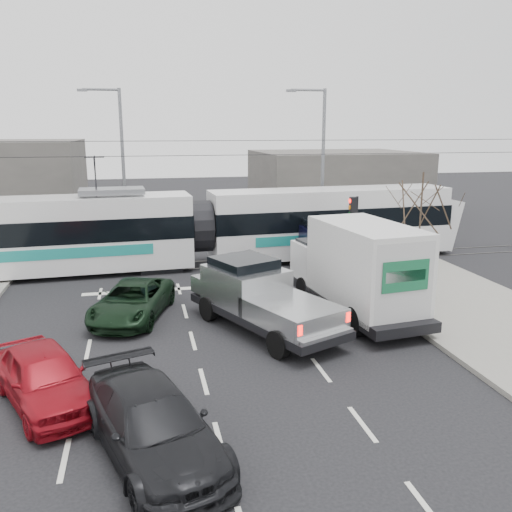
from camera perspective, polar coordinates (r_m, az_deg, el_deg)
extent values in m
plane|color=black|center=(18.33, -1.33, -8.47)|extent=(120.00, 120.00, 0.00)
cube|color=gray|center=(21.76, 22.76, -5.77)|extent=(6.00, 60.00, 0.15)
cube|color=#33302D|center=(27.75, -5.25, -0.90)|extent=(60.00, 1.60, 0.03)
cube|color=#615C58|center=(43.67, 8.26, 7.55)|extent=(12.00, 10.00, 5.00)
cylinder|color=#47382B|center=(22.67, 16.61, -0.71)|extent=(0.14, 0.14, 2.75)
cylinder|color=#47382B|center=(22.22, 17.03, 5.56)|extent=(0.07, 0.07, 2.25)
cylinder|color=black|center=(25.66, 10.45, 2.20)|extent=(0.12, 0.12, 3.60)
cube|color=black|center=(25.37, 10.16, 5.07)|extent=(0.28, 0.28, 0.95)
cylinder|color=#FF0C07|center=(25.27, 9.87, 5.74)|extent=(0.06, 0.20, 0.20)
cylinder|color=orange|center=(25.32, 9.84, 5.06)|extent=(0.06, 0.20, 0.20)
cylinder|color=#05330C|center=(25.36, 9.82, 4.39)|extent=(0.06, 0.20, 0.20)
cube|color=white|center=(25.43, 10.59, 3.24)|extent=(0.02, 0.30, 0.40)
cylinder|color=slate|center=(32.61, 7.04, 9.18)|extent=(0.20, 0.20, 9.00)
cylinder|color=slate|center=(32.28, 5.51, 17.00)|extent=(2.00, 0.14, 0.14)
cube|color=slate|center=(31.99, 3.73, 16.97)|extent=(0.55, 0.25, 0.14)
cylinder|color=slate|center=(32.81, -13.78, 8.93)|extent=(0.20, 0.20, 9.00)
cylinder|color=slate|center=(32.83, -16.04, 16.50)|extent=(2.00, 0.14, 0.14)
cube|color=slate|center=(32.90, -17.84, 16.29)|extent=(0.55, 0.25, 0.14)
cylinder|color=black|center=(26.94, -5.50, 10.50)|extent=(60.00, 0.03, 0.03)
cylinder|color=black|center=(26.91, -5.53, 11.99)|extent=(60.00, 0.03, 0.03)
cube|color=white|center=(27.19, -20.46, 0.21)|extent=(12.97, 3.39, 1.56)
cube|color=black|center=(26.96, -20.66, 2.70)|extent=(13.03, 3.42, 1.06)
cube|color=white|center=(26.81, -20.83, 4.71)|extent=(12.96, 3.28, 0.99)
cube|color=teal|center=(25.81, -20.75, 0.16)|extent=(8.98, 0.51, 0.50)
cube|color=white|center=(29.35, 7.75, 1.86)|extent=(12.97, 3.39, 1.56)
cube|color=black|center=(29.14, 7.83, 4.18)|extent=(13.03, 3.42, 1.06)
cube|color=white|center=(29.00, 7.89, 6.04)|extent=(12.96, 3.28, 0.99)
cube|color=teal|center=(28.07, 8.85, 1.89)|extent=(8.98, 0.51, 0.50)
cylinder|color=black|center=(27.22, -5.85, 3.14)|extent=(1.14, 2.63, 2.58)
cube|color=slate|center=(26.60, -14.94, 6.63)|extent=(3.07, 1.78, 0.25)
cube|color=black|center=(27.35, -10.09, -0.90)|extent=(2.12, 2.39, 0.36)
cube|color=black|center=(28.01, -1.54, -0.35)|extent=(2.12, 2.39, 0.36)
cube|color=black|center=(31.04, 13.65, 0.63)|extent=(2.12, 2.39, 0.36)
cube|color=black|center=(18.60, 0.95, -6.14)|extent=(4.59, 6.74, 0.28)
cube|color=#B6B9BB|center=(19.25, -1.10, -3.05)|extent=(3.06, 3.33, 1.27)
cube|color=black|center=(19.16, -1.30, -1.08)|extent=(2.49, 2.51, 0.61)
cube|color=#B6B9BB|center=(20.55, -3.55, -2.74)|extent=(2.38, 1.90, 0.61)
cube|color=#B6B9BB|center=(17.42, 3.75, -6.01)|extent=(3.14, 3.50, 0.72)
cube|color=silver|center=(16.36, 7.49, -8.52)|extent=(1.94, 1.00, 0.20)
cube|color=#FF0C07|center=(15.69, 4.61, -7.82)|extent=(0.18, 0.14, 0.31)
cube|color=#FF0C07|center=(16.94, 9.64, -6.34)|extent=(0.18, 0.14, 0.31)
cylinder|color=black|center=(19.73, -5.01, -5.54)|extent=(0.64, 0.93, 0.88)
cylinder|color=black|center=(20.79, -0.20, -4.50)|extent=(0.64, 0.93, 0.88)
cylinder|color=black|center=(16.57, 2.41, -9.28)|extent=(0.64, 0.93, 0.88)
cylinder|color=black|center=(17.82, 7.58, -7.73)|extent=(0.64, 0.93, 0.88)
cube|color=black|center=(20.65, 10.32, -4.52)|extent=(3.23, 7.28, 0.35)
cube|color=white|center=(22.69, 7.12, -0.53)|extent=(2.48, 1.95, 1.61)
cube|color=black|center=(22.68, 7.01, 1.03)|extent=(2.10, 1.35, 0.60)
cube|color=silver|center=(19.66, 11.50, -0.98)|extent=(2.97, 5.04, 2.97)
cube|color=silver|center=(17.73, 15.36, -2.76)|extent=(2.12, 0.30, 2.61)
cube|color=#16603A|center=(17.63, 15.50, -2.06)|extent=(1.68, 0.22, 1.01)
cube|color=black|center=(18.05, 15.47, -7.79)|extent=(2.19, 0.51, 0.18)
cylinder|color=black|center=(22.14, 5.06, -3.40)|extent=(0.41, 0.94, 0.91)
cylinder|color=black|center=(23.06, 9.89, -2.86)|extent=(0.41, 0.94, 0.91)
cylinder|color=black|center=(18.55, 10.41, -6.77)|extent=(0.42, 1.03, 1.01)
cylinder|color=black|center=(19.64, 15.85, -5.92)|extent=(0.42, 1.03, 1.01)
cube|color=black|center=(26.00, 7.67, -0.53)|extent=(2.33, 5.80, 0.29)
cube|color=black|center=(26.79, 7.06, 1.66)|extent=(2.16, 2.48, 1.32)
cube|color=black|center=(26.77, 7.03, 3.15)|extent=(1.86, 1.78, 0.63)
cube|color=black|center=(28.13, 6.22, 1.70)|extent=(2.05, 1.10, 0.63)
cube|color=black|center=(24.74, 8.59, -0.18)|extent=(2.17, 2.65, 0.74)
cube|color=silver|center=(23.45, 9.71, -1.76)|extent=(1.96, 0.28, 0.21)
cube|color=#590505|center=(23.15, 7.49, -0.79)|extent=(0.16, 0.10, 0.32)
cube|color=#590505|center=(23.78, 11.78, -0.58)|extent=(0.16, 0.10, 0.32)
cylinder|color=black|center=(27.49, 4.57, -0.06)|extent=(0.35, 0.93, 0.92)
cylinder|color=black|center=(28.04, 8.43, 0.10)|extent=(0.35, 0.93, 0.92)
cylinder|color=black|center=(24.07, 6.77, -2.05)|extent=(0.35, 0.93, 0.92)
cylinder|color=black|center=(24.70, 11.10, -1.82)|extent=(0.35, 0.93, 0.92)
imported|color=black|center=(20.33, -12.89, -4.62)|extent=(3.53, 5.19, 1.32)
imported|color=maroon|center=(14.84, -21.38, -11.75)|extent=(3.45, 4.73, 1.50)
imported|color=black|center=(12.12, -10.78, -17.02)|extent=(3.51, 5.43, 1.46)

